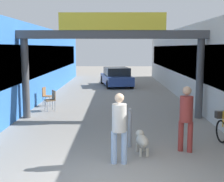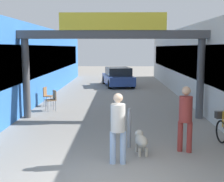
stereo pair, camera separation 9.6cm
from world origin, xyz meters
name	(u,v)px [view 2 (the right image)]	position (x,y,z in m)	size (l,w,h in m)	color
storefront_left	(19,63)	(-5.09, 11.00, 1.89)	(3.00, 26.00, 3.77)	blue
storefront_right	(211,63)	(5.09, 11.00, 1.89)	(3.00, 26.00, 3.77)	beige
arcade_sign_gateway	(113,45)	(0.00, 6.35, 2.81)	(7.40, 0.47, 4.00)	#4C4C4F
pedestrian_with_dog	(118,124)	(0.20, 1.54, 0.96)	(0.38, 0.35, 1.68)	#A5BFE0
pedestrian_companion	(185,115)	(1.95, 2.42, 1.00)	(0.45, 0.45, 1.74)	#99332D
dog_on_leash	(141,140)	(0.79, 2.28, 0.35)	(0.38, 0.78, 0.56)	beige
bollard_post_metal	(129,127)	(0.51, 2.78, 0.56)	(0.10, 0.10, 1.10)	gray
cafe_chair_wood_nearer	(52,98)	(-2.64, 7.73, 0.54)	(0.54, 0.54, 0.89)	gray
cafe_chair_wood_farther	(47,95)	(-3.12, 8.82, 0.54)	(0.45, 0.45, 0.89)	gray
parked_car_blue	(118,77)	(0.20, 16.47, 0.64)	(2.40, 4.24, 1.33)	#2D478C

